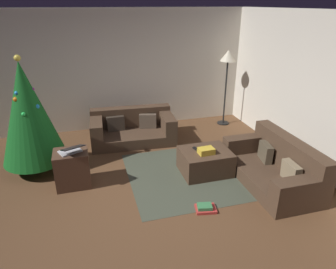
{
  "coord_description": "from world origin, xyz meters",
  "views": [
    {
      "loc": [
        -0.57,
        -3.63,
        2.69
      ],
      "look_at": [
        0.64,
        0.64,
        0.75
      ],
      "focal_mm": 32.35,
      "sensor_mm": 36.0,
      "label": 1
    }
  ],
  "objects_px": {
    "christmas_tree": "(28,113)",
    "side_table": "(73,169)",
    "couch_left": "(132,128)",
    "book_stack": "(205,208)",
    "corner_lamp": "(228,62)",
    "tv_remote": "(196,149)",
    "laptop": "(71,150)",
    "ottoman": "(205,161)",
    "couch_right": "(276,166)",
    "gift_box": "(206,151)"
  },
  "relations": [
    {
      "from": "tv_remote",
      "to": "book_stack",
      "type": "bearing_deg",
      "value": -117.85
    },
    {
      "from": "ottoman",
      "to": "christmas_tree",
      "type": "distance_m",
      "value": 3.03
    },
    {
      "from": "couch_left",
      "to": "christmas_tree",
      "type": "height_order",
      "value": "christmas_tree"
    },
    {
      "from": "laptop",
      "to": "book_stack",
      "type": "relative_size",
      "value": 1.44
    },
    {
      "from": "ottoman",
      "to": "corner_lamp",
      "type": "xyz_separation_m",
      "value": [
        1.3,
        2.01,
        1.28
      ]
    },
    {
      "from": "ottoman",
      "to": "book_stack",
      "type": "relative_size",
      "value": 2.57
    },
    {
      "from": "tv_remote",
      "to": "christmas_tree",
      "type": "xyz_separation_m",
      "value": [
        -2.64,
        0.81,
        0.62
      ]
    },
    {
      "from": "couch_left",
      "to": "couch_right",
      "type": "height_order",
      "value": "couch_right"
    },
    {
      "from": "side_table",
      "to": "laptop",
      "type": "height_order",
      "value": "laptop"
    },
    {
      "from": "christmas_tree",
      "to": "couch_right",
      "type": "bearing_deg",
      "value": -21.55
    },
    {
      "from": "gift_box",
      "to": "christmas_tree",
      "type": "xyz_separation_m",
      "value": [
        -2.74,
        0.99,
        0.58
      ]
    },
    {
      "from": "couch_right",
      "to": "laptop",
      "type": "height_order",
      "value": "laptop"
    },
    {
      "from": "couch_right",
      "to": "gift_box",
      "type": "bearing_deg",
      "value": 64.44
    },
    {
      "from": "couch_right",
      "to": "laptop",
      "type": "bearing_deg",
      "value": 76.97
    },
    {
      "from": "christmas_tree",
      "to": "book_stack",
      "type": "relative_size",
      "value": 6.16
    },
    {
      "from": "ottoman",
      "to": "laptop",
      "type": "height_order",
      "value": "laptop"
    },
    {
      "from": "gift_box",
      "to": "book_stack",
      "type": "height_order",
      "value": "gift_box"
    },
    {
      "from": "laptop",
      "to": "christmas_tree",
      "type": "bearing_deg",
      "value": 130.06
    },
    {
      "from": "christmas_tree",
      "to": "corner_lamp",
      "type": "bearing_deg",
      "value": 15.3
    },
    {
      "from": "couch_right",
      "to": "couch_left",
      "type": "bearing_deg",
      "value": 40.92
    },
    {
      "from": "couch_left",
      "to": "ottoman",
      "type": "height_order",
      "value": "couch_left"
    },
    {
      "from": "gift_box",
      "to": "tv_remote",
      "type": "xyz_separation_m",
      "value": [
        -0.1,
        0.18,
        -0.04
      ]
    },
    {
      "from": "corner_lamp",
      "to": "laptop",
      "type": "bearing_deg",
      "value": -151.53
    },
    {
      "from": "ottoman",
      "to": "side_table",
      "type": "bearing_deg",
      "value": 174.8
    },
    {
      "from": "ottoman",
      "to": "laptop",
      "type": "relative_size",
      "value": 1.78
    },
    {
      "from": "couch_left",
      "to": "side_table",
      "type": "height_order",
      "value": "couch_left"
    },
    {
      "from": "tv_remote",
      "to": "laptop",
      "type": "bearing_deg",
      "value": 163.81
    },
    {
      "from": "christmas_tree",
      "to": "book_stack",
      "type": "distance_m",
      "value": 3.2
    },
    {
      "from": "side_table",
      "to": "book_stack",
      "type": "distance_m",
      "value": 2.15
    },
    {
      "from": "christmas_tree",
      "to": "side_table",
      "type": "xyz_separation_m",
      "value": [
        0.61,
        -0.7,
        -0.74
      ]
    },
    {
      "from": "book_stack",
      "to": "corner_lamp",
      "type": "xyz_separation_m",
      "value": [
        1.69,
        3.0,
        1.44
      ]
    },
    {
      "from": "couch_right",
      "to": "tv_remote",
      "type": "bearing_deg",
      "value": 59.08
    },
    {
      "from": "couch_right",
      "to": "ottoman",
      "type": "xyz_separation_m",
      "value": [
        -0.98,
        0.58,
        -0.07
      ]
    },
    {
      "from": "corner_lamp",
      "to": "ottoman",
      "type": "bearing_deg",
      "value": -122.79
    },
    {
      "from": "couch_left",
      "to": "book_stack",
      "type": "height_order",
      "value": "couch_left"
    },
    {
      "from": "ottoman",
      "to": "christmas_tree",
      "type": "bearing_deg",
      "value": 162.06
    },
    {
      "from": "couch_left",
      "to": "tv_remote",
      "type": "bearing_deg",
      "value": 121.11
    },
    {
      "from": "couch_left",
      "to": "couch_right",
      "type": "bearing_deg",
      "value": 134.24
    },
    {
      "from": "ottoman",
      "to": "christmas_tree",
      "type": "xyz_separation_m",
      "value": [
        -2.77,
        0.9,
        0.83
      ]
    },
    {
      "from": "side_table",
      "to": "laptop",
      "type": "bearing_deg",
      "value": -66.58
    },
    {
      "from": "gift_box",
      "to": "christmas_tree",
      "type": "height_order",
      "value": "christmas_tree"
    },
    {
      "from": "corner_lamp",
      "to": "tv_remote",
      "type": "bearing_deg",
      "value": -126.67
    },
    {
      "from": "ottoman",
      "to": "corner_lamp",
      "type": "bearing_deg",
      "value": 57.21
    },
    {
      "from": "side_table",
      "to": "corner_lamp",
      "type": "distance_m",
      "value": 4.08
    },
    {
      "from": "tv_remote",
      "to": "side_table",
      "type": "xyz_separation_m",
      "value": [
        -2.03,
        0.11,
        -0.12
      ]
    },
    {
      "from": "couch_left",
      "to": "tv_remote",
      "type": "xyz_separation_m",
      "value": [
        0.83,
        -1.58,
        0.16
      ]
    },
    {
      "from": "couch_right",
      "to": "gift_box",
      "type": "xyz_separation_m",
      "value": [
        -1.01,
        0.49,
        0.18
      ]
    },
    {
      "from": "tv_remote",
      "to": "corner_lamp",
      "type": "relative_size",
      "value": 0.09
    },
    {
      "from": "couch_left",
      "to": "christmas_tree",
      "type": "relative_size",
      "value": 0.89
    },
    {
      "from": "gift_box",
      "to": "laptop",
      "type": "height_order",
      "value": "laptop"
    }
  ]
}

